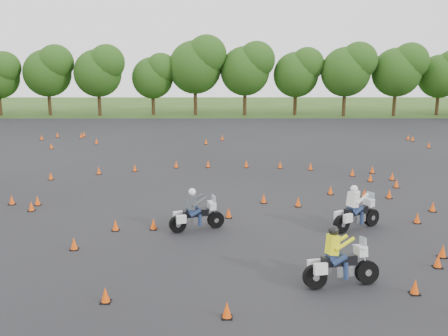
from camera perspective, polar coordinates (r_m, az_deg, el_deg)
name	(u,v)px	position (r m, az deg, el deg)	size (l,w,h in m)	color
ground	(224,212)	(23.22, 0.03, -5.02)	(140.00, 140.00, 0.00)	#2D5119
asphalt_pad	(224,181)	(29.00, -0.01, -1.46)	(62.00, 62.00, 0.00)	black
treeline	(237,80)	(57.22, 1.44, 9.97)	(86.62, 32.24, 10.27)	#234614
traffic_cones	(221,181)	(27.94, -0.30, -1.52)	(35.66, 32.77, 0.45)	#F34D0A
rider_grey	(197,209)	(20.56, -3.14, -4.70)	(2.35, 0.72, 1.81)	#414549
rider_yellow	(343,258)	(15.99, 13.44, -9.96)	(2.48, 0.76, 1.91)	yellow
rider_white	(358,207)	(21.33, 15.03, -4.36)	(2.46, 0.76, 1.90)	silver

